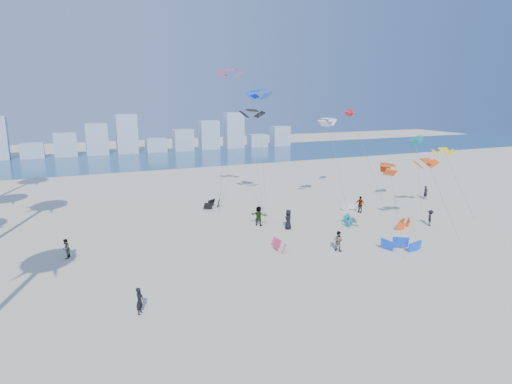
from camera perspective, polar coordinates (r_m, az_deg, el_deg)
name	(u,v)px	position (r m, az deg, el deg)	size (l,w,h in m)	color
ground	(329,347)	(23.78, 9.46, -19.17)	(220.00, 220.00, 0.00)	beige
ocean	(128,160)	(90.37, -16.29, 4.06)	(220.00, 220.00, 0.00)	navy
kitesurfer_near	(140,301)	(26.98, -14.84, -13.46)	(0.59, 0.39, 1.61)	black
kitesurfer_mid	(338,241)	(36.51, 10.58, -6.24)	(0.81, 0.63, 1.68)	gray
kitesurfers_far	(302,216)	(43.06, 5.95, -3.13)	(41.11, 9.46, 1.93)	black
grounded_kites	(332,224)	(42.52, 9.79, -4.10)	(17.22, 21.95, 1.01)	#D52F66
flying_kites	(325,116)	(46.29, 8.89, 9.70)	(22.86, 22.98, 15.68)	#FF4D0D
distant_skyline	(115,139)	(99.75, -17.86, 6.50)	(85.00, 3.00, 8.40)	#9EADBF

